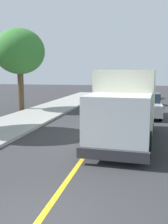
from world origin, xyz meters
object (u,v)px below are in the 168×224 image
(parked_car_mid, at_px, (142,97))
(parked_car_near, at_px, (148,106))
(parked_car_far, at_px, (144,92))
(street_tree_down_block, at_px, (20,52))
(box_truck, at_px, (127,102))

(parked_car_mid, bearing_deg, parked_car_near, -86.44)
(parked_car_near, relative_size, parked_car_far, 0.98)
(parked_car_mid, height_order, street_tree_down_block, street_tree_down_block)
(parked_car_far, bearing_deg, street_tree_down_block, -127.81)
(parked_car_far, bearing_deg, box_truck, -92.46)
(box_truck, distance_m, parked_car_far, 20.76)
(parked_car_near, height_order, parked_car_far, same)
(parked_car_near, distance_m, parked_car_far, 13.97)
(parked_car_mid, bearing_deg, street_tree_down_block, -149.37)
(street_tree_down_block, bearing_deg, parked_car_mid, 30.63)
(street_tree_down_block, bearing_deg, parked_car_far, 52.19)
(parked_car_near, distance_m, parked_car_mid, 6.89)
(parked_car_mid, distance_m, street_tree_down_block, 11.96)
(parked_car_near, xyz_separation_m, parked_car_far, (-0.18, 13.96, 0.00))
(parked_car_near, distance_m, street_tree_down_block, 10.94)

